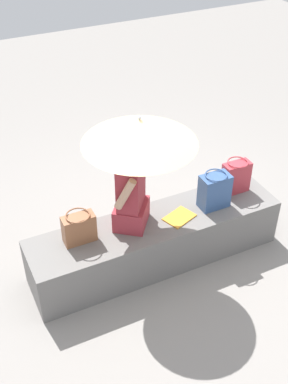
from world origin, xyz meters
The scene contains 8 objects.
ground_plane centered at (0.00, 0.00, 0.00)m, with size 14.00×14.00×0.00m, color gray.
stone_bench centered at (0.00, 0.00, 0.25)m, with size 2.47×0.57×0.50m, color slate.
person_seated centered at (-0.22, 0.07, 0.89)m, with size 0.44×0.49×0.90m.
parasol centered at (-0.17, 0.00, 1.50)m, with size 0.97×0.97×1.14m.
handbag_black centered at (0.60, -0.03, 0.68)m, with size 0.29×0.21×0.37m.
tote_bag_canvas centered at (-0.73, 0.06, 0.64)m, with size 0.29×0.21×0.29m.
shoulder_bag_spare centered at (0.93, 0.08, 0.67)m, with size 0.28×0.21×0.35m.
magazine centered at (0.22, -0.05, 0.50)m, with size 0.28×0.20×0.01m, color gold.
Camera 1 is at (-1.64, -3.13, 3.46)m, focal length 45.96 mm.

